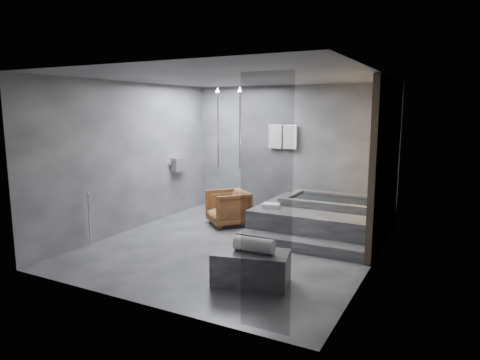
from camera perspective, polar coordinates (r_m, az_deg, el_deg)
The scene contains 7 objects.
room at distance 7.09m, azimuth 3.19°, elevation 4.86°, with size 5.00×5.04×2.82m.
tub_deck at distance 8.23m, azimuth 10.78°, elevation -5.12°, with size 2.20×2.00×0.50m, color #353538.
tub_step at distance 7.20m, azimuth 7.96°, elevation -8.50°, with size 2.20×0.36×0.18m, color #353538.
concrete_bench at distance 5.77m, azimuth 1.50°, elevation -11.65°, with size 0.98×0.54×0.44m, color #2E2E31.
driftwood_chair at distance 8.55m, azimuth -1.59°, elevation -3.72°, with size 0.74×0.76×0.70m, color #412210.
rolled_towel at distance 5.67m, azimuth 1.91°, elevation -8.62°, with size 0.19×0.19×0.54m, color white.
deck_towel at distance 7.89m, azimuth 4.16°, elevation -3.44°, with size 0.30×0.22×0.08m, color white.
Camera 1 is at (3.33, -6.19, 2.30)m, focal length 32.00 mm.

